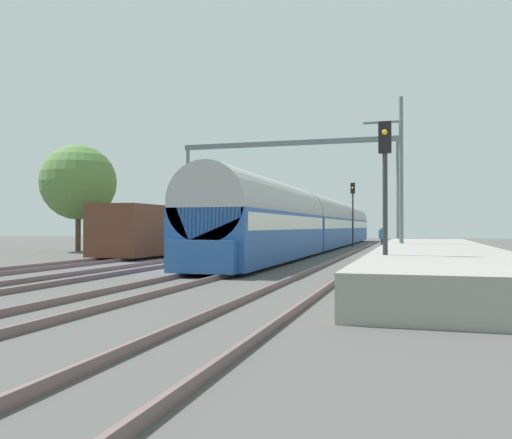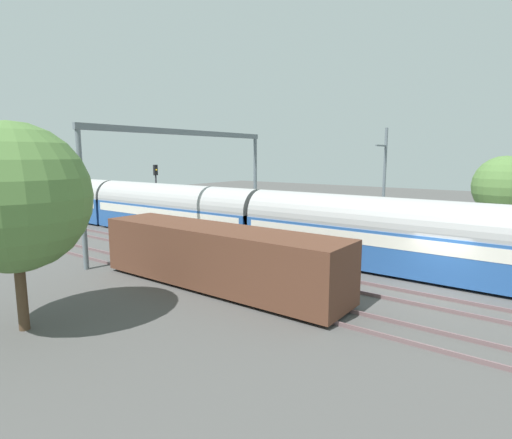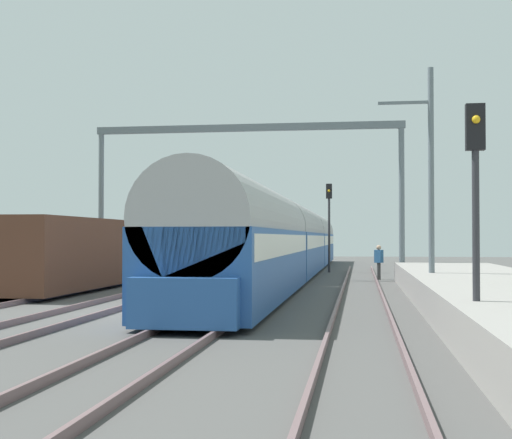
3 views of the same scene
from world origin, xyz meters
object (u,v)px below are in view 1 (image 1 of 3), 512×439
(freight_car, at_px, (166,230))
(railway_signal_far, at_px, (353,206))
(catenary_gantry, at_px, (287,169))
(railway_signal_near, at_px, (385,180))
(passenger_train, at_px, (322,223))
(person_crossing, at_px, (382,236))

(freight_car, distance_m, railway_signal_far, 18.47)
(catenary_gantry, bearing_deg, railway_signal_near, -70.20)
(passenger_train, xyz_separation_m, freight_car, (-7.60, -11.34, -0.50))
(freight_car, bearing_deg, passenger_train, 56.15)
(freight_car, relative_size, person_crossing, 7.51)
(passenger_train, height_order, catenary_gantry, catenary_gantry)
(passenger_train, relative_size, railway_signal_far, 9.17)
(railway_signal_near, xyz_separation_m, railway_signal_far, (-4.06, 29.74, 0.38))
(passenger_train, xyz_separation_m, railway_signal_far, (1.92, 4.37, 1.44))
(freight_car, distance_m, railway_signal_near, 19.59)
(freight_car, relative_size, catenary_gantry, 0.82)
(passenger_train, xyz_separation_m, railway_signal_near, (5.97, -25.37, 1.06))
(passenger_train, height_order, railway_signal_far, railway_signal_far)
(railway_signal_far, distance_m, catenary_gantry, 9.08)
(freight_car, height_order, railway_signal_far, railway_signal_far)
(railway_signal_far, bearing_deg, railway_signal_near, -82.23)
(railway_signal_near, bearing_deg, freight_car, 134.06)
(passenger_train, distance_m, railway_signal_near, 26.09)
(passenger_train, relative_size, railway_signal_near, 10.45)
(passenger_train, distance_m, catenary_gantry, 5.57)
(freight_car, bearing_deg, person_crossing, 34.04)
(freight_car, xyz_separation_m, catenary_gantry, (5.70, 7.84, 4.39))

